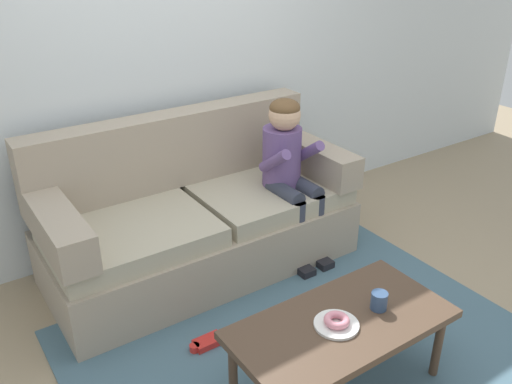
# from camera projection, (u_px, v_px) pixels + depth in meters

# --- Properties ---
(ground) EXTENTS (10.00, 10.00, 0.00)m
(ground) POSITION_uv_depth(u_px,v_px,m) (282.00, 326.00, 3.13)
(ground) COLOR #9E896B
(wall_back) EXTENTS (8.00, 0.10, 2.80)m
(wall_back) POSITION_uv_depth(u_px,v_px,m) (160.00, 42.00, 3.56)
(wall_back) COLOR silver
(wall_back) RESTS_ON ground
(area_rug) EXTENTS (2.40, 1.98, 0.01)m
(area_rug) POSITION_uv_depth(u_px,v_px,m) (309.00, 351.00, 2.94)
(area_rug) COLOR #476675
(area_rug) RESTS_ON ground
(couch) EXTENTS (2.00, 0.90, 0.99)m
(couch) POSITION_uv_depth(u_px,v_px,m) (197.00, 218.00, 3.57)
(couch) COLOR tan
(couch) RESTS_ON ground
(coffee_table) EXTENTS (1.07, 0.54, 0.42)m
(coffee_table) POSITION_uv_depth(u_px,v_px,m) (341.00, 328.00, 2.54)
(coffee_table) COLOR #4C3828
(coffee_table) RESTS_ON ground
(person_child) EXTENTS (0.34, 0.58, 1.10)m
(person_child) POSITION_uv_depth(u_px,v_px,m) (289.00, 164.00, 3.57)
(person_child) COLOR #664C84
(person_child) RESTS_ON ground
(plate) EXTENTS (0.21, 0.21, 0.01)m
(plate) POSITION_uv_depth(u_px,v_px,m) (336.00, 325.00, 2.49)
(plate) COLOR white
(plate) RESTS_ON coffee_table
(donut) EXTENTS (0.17, 0.17, 0.04)m
(donut) POSITION_uv_depth(u_px,v_px,m) (337.00, 320.00, 2.47)
(donut) COLOR pink
(donut) RESTS_ON plate
(mug) EXTENTS (0.08, 0.08, 0.09)m
(mug) POSITION_uv_depth(u_px,v_px,m) (379.00, 301.00, 2.58)
(mug) COLOR #334C72
(mug) RESTS_ON coffee_table
(toy_controller) EXTENTS (0.23, 0.09, 0.05)m
(toy_controller) POSITION_uv_depth(u_px,v_px,m) (208.00, 343.00, 2.97)
(toy_controller) COLOR red
(toy_controller) RESTS_ON ground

